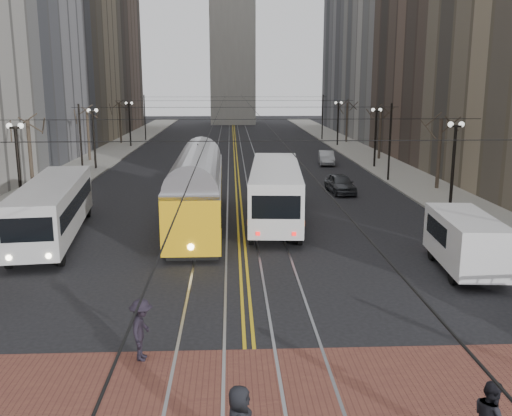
{
  "coord_description": "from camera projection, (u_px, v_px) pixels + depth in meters",
  "views": [
    {
      "loc": [
        -0.53,
        -17.64,
        8.26
      ],
      "look_at": [
        0.53,
        6.25,
        3.0
      ],
      "focal_mm": 40.0,
      "sensor_mm": 36.0,
      "label": 1
    }
  ],
  "objects": [
    {
      "name": "ground",
      "position": [
        248.0,
        336.0,
        19.01
      ],
      "size": [
        260.0,
        260.0,
        0.0
      ],
      "primitive_type": "plane",
      "color": "black",
      "rests_on": "ground"
    },
    {
      "name": "sidewalk_left",
      "position": [
        99.0,
        160.0,
        62.25
      ],
      "size": [
        5.0,
        140.0,
        0.15
      ],
      "primitive_type": "cube",
      "color": "gray",
      "rests_on": "ground"
    },
    {
      "name": "sidewalk_right",
      "position": [
        370.0,
        158.0,
        63.55
      ],
      "size": [
        5.0,
        140.0,
        0.15
      ],
      "primitive_type": "cube",
      "color": "gray",
      "rests_on": "ground"
    },
    {
      "name": "crosswalk_band",
      "position": [
        253.0,
        401.0,
        15.1
      ],
      "size": [
        25.0,
        6.0,
        0.01
      ],
      "primitive_type": "cube",
      "color": "brown",
      "rests_on": "ground"
    },
    {
      "name": "streetcar_rails",
      "position": [
        236.0,
        159.0,
        62.92
      ],
      "size": [
        4.8,
        130.0,
        0.02
      ],
      "primitive_type": "cube",
      "color": "gray",
      "rests_on": "ground"
    },
    {
      "name": "centre_lines",
      "position": [
        236.0,
        159.0,
        62.91
      ],
      "size": [
        0.42,
        130.0,
        0.01
      ],
      "primitive_type": "cube",
      "color": "gold",
      "rests_on": "ground"
    },
    {
      "name": "building_left_far",
      "position": [
        84.0,
        13.0,
        97.53
      ],
      "size": [
        16.0,
        20.0,
        40.0
      ],
      "primitive_type": "cube",
      "color": "brown",
      "rests_on": "ground"
    },
    {
      "name": "building_right_mid",
      "position": [
        471.0,
        0.0,
        61.34
      ],
      "size": [
        16.0,
        20.0,
        34.0
      ],
      "primitive_type": "cube",
      "color": "brown",
      "rests_on": "ground"
    },
    {
      "name": "building_right_far",
      "position": [
        378.0,
        14.0,
        99.72
      ],
      "size": [
        16.0,
        20.0,
        40.0
      ],
      "primitive_type": "cube",
      "color": "slate",
      "rests_on": "ground"
    },
    {
      "name": "lamp_posts",
      "position": [
        237.0,
        151.0,
        46.46
      ],
      "size": [
        27.6,
        57.2,
        5.6
      ],
      "color": "black",
      "rests_on": "ground"
    },
    {
      "name": "street_trees",
      "position": [
        237.0,
        143.0,
        52.8
      ],
      "size": [
        31.68,
        53.28,
        5.6
      ],
      "color": "#382D23",
      "rests_on": "ground"
    },
    {
      "name": "trolley_wires",
      "position": [
        237.0,
        133.0,
        52.19
      ],
      "size": [
        25.96,
        120.0,
        6.6
      ],
      "color": "black",
      "rests_on": "ground"
    },
    {
      "name": "transit_bus",
      "position": [
        53.0,
        211.0,
        30.59
      ],
      "size": [
        4.02,
        12.6,
        3.09
      ],
      "primitive_type": "cube",
      "rotation": [
        0.0,
        0.0,
        0.12
      ],
      "color": "silver",
      "rests_on": "ground"
    },
    {
      "name": "streetcar",
      "position": [
        198.0,
        197.0,
        33.26
      ],
      "size": [
        2.96,
        15.01,
        3.53
      ],
      "primitive_type": "cube",
      "rotation": [
        0.0,
        0.0,
        0.01
      ],
      "color": "yellow",
      "rests_on": "ground"
    },
    {
      "name": "rear_bus",
      "position": [
        275.0,
        194.0,
        34.54
      ],
      "size": [
        3.76,
        13.15,
        3.38
      ],
      "primitive_type": "cube",
      "rotation": [
        0.0,
        0.0,
        -0.07
      ],
      "color": "white",
      "rests_on": "ground"
    },
    {
      "name": "cargo_van",
      "position": [
        465.0,
        244.0,
        25.23
      ],
      "size": [
        2.67,
        5.91,
        2.54
      ],
      "primitive_type": "cube",
      "rotation": [
        0.0,
        0.0,
        -0.08
      ],
      "color": "white",
      "rests_on": "ground"
    },
    {
      "name": "sedan_grey",
      "position": [
        340.0,
        184.0,
        43.55
      ],
      "size": [
        2.08,
        4.41,
        1.46
      ],
      "primitive_type": "imported",
      "rotation": [
        0.0,
        0.0,
        0.09
      ],
      "color": "#393C40",
      "rests_on": "ground"
    },
    {
      "name": "sedan_silver",
      "position": [
        326.0,
        158.0,
        58.85
      ],
      "size": [
        1.9,
        4.42,
        1.41
      ],
      "primitive_type": "imported",
      "rotation": [
        0.0,
        0.0,
        -0.1
      ],
      "color": "#929599",
      "rests_on": "ground"
    },
    {
      "name": "pedestrian_d",
      "position": [
        142.0,
        330.0,
        17.19
      ],
      "size": [
        0.81,
        1.3,
        1.93
      ],
      "primitive_type": "imported",
      "rotation": [
        0.0,
        0.0,
        1.5
      ],
      "color": "black",
      "rests_on": "crosswalk_band"
    }
  ]
}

